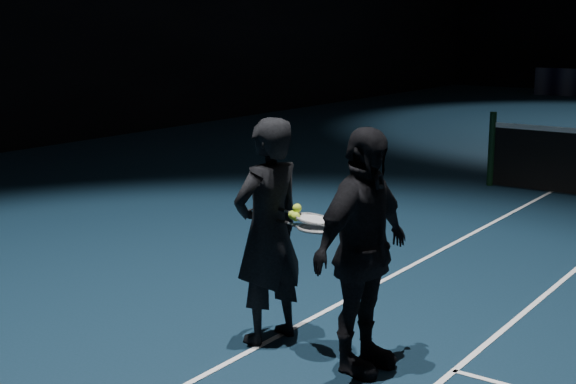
% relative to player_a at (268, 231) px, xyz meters
% --- Properties ---
extents(net_post_left, '(0.10, 0.10, 1.10)m').
position_rel_player_a_xyz_m(net_post_left, '(-0.88, 6.69, -0.31)').
color(net_post_left, black).
rests_on(net_post_left, floor).
extents(player_a, '(0.53, 0.70, 1.72)m').
position_rel_player_a_xyz_m(player_a, '(0.00, 0.00, 0.00)').
color(player_a, black).
rests_on(player_a, floor).
extents(player_b, '(0.49, 1.04, 1.72)m').
position_rel_player_a_xyz_m(player_b, '(0.85, -0.05, 0.00)').
color(player_b, black).
rests_on(player_b, floor).
extents(racket_lower, '(0.69, 0.26, 0.03)m').
position_rel_player_a_xyz_m(racket_lower, '(0.45, -0.03, 0.09)').
color(racket_lower, black).
rests_on(racket_lower, player_a).
extents(racket_upper, '(0.68, 0.22, 0.10)m').
position_rel_player_a_xyz_m(racket_upper, '(0.40, 0.01, 0.15)').
color(racket_upper, black).
rests_on(racket_upper, player_b).
extents(tennis_balls, '(0.12, 0.10, 0.12)m').
position_rel_player_a_xyz_m(tennis_balls, '(0.25, -0.01, 0.18)').
color(tennis_balls, '#A7CB2B').
rests_on(tennis_balls, racket_upper).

